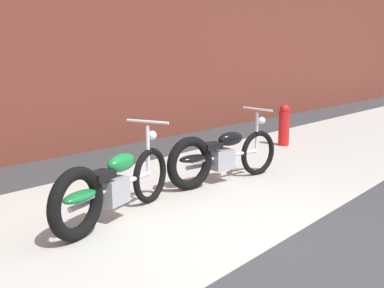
{
  "coord_description": "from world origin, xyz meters",
  "views": [
    {
      "loc": [
        -3.51,
        -2.0,
        1.73
      ],
      "look_at": [
        0.34,
        1.39,
        0.75
      ],
      "focal_mm": 41.33,
      "sensor_mm": 36.0,
      "label": 1
    }
  ],
  "objects": [
    {
      "name": "sidewalk_slab",
      "position": [
        0.0,
        1.75,
        0.0
      ],
      "size": [
        36.0,
        3.5,
        0.01
      ],
      "primitive_type": "cube",
      "color": "#B2ADA3",
      "rests_on": "ground"
    },
    {
      "name": "fire_hydrant",
      "position": [
        4.4,
        2.46,
        0.42
      ],
      "size": [
        0.22,
        0.22,
        0.84
      ],
      "color": "red",
      "rests_on": "ground"
    },
    {
      "name": "ground_plane",
      "position": [
        0.0,
        0.0,
        0.0
      ],
      "size": [
        80.0,
        80.0,
        0.0
      ],
      "primitive_type": "plane",
      "color": "#38383A"
    },
    {
      "name": "motorcycle_black",
      "position": [
        1.28,
        1.73,
        0.4
      ],
      "size": [
        1.99,
        0.7,
        1.03
      ],
      "rotation": [
        0.0,
        0.0,
        -0.19
      ],
      "color": "black",
      "rests_on": "ground"
    },
    {
      "name": "motorcycle_green",
      "position": [
        -0.71,
        1.64,
        0.4
      ],
      "size": [
        1.97,
        0.73,
        1.03
      ],
      "rotation": [
        0.0,
        0.0,
        0.24
      ],
      "color": "black",
      "rests_on": "ground"
    }
  ]
}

